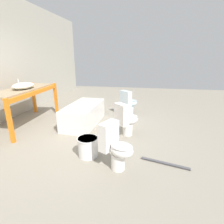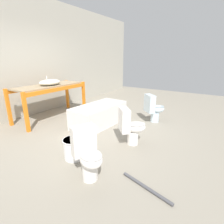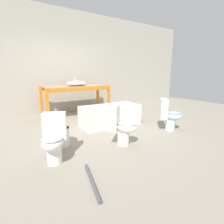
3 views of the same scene
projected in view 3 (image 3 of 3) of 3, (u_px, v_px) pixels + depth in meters
The scene contains 10 objects.
ground_plane at pixel (93, 129), 4.11m from camera, with size 12.00×12.00×0.00m, color gray.
warehouse_wall_rear at pixel (60, 62), 5.50m from camera, with size 10.80×0.08×3.20m.
shelving_rack at pixel (76, 90), 5.22m from camera, with size 1.94×0.78×0.90m.
sink_basin at pixel (76, 83), 5.11m from camera, with size 0.59×0.42×0.23m.
bathtub_main at pixel (110, 114), 4.33m from camera, with size 1.49×0.75×0.50m.
toilet_near at pixel (169, 115), 3.94m from camera, with size 0.58×0.56×0.72m.
toilet_far at pixel (121, 126), 3.14m from camera, with size 0.56×0.57×0.72m.
toilet_extra at pixel (54, 139), 2.53m from camera, with size 0.50×0.58×0.72m.
bucket_white at pixel (60, 136), 3.13m from camera, with size 0.35×0.35×0.34m.
loose_pipe at pixel (92, 181), 2.10m from camera, with size 0.23×0.74×0.04m.
Camera 3 is at (-1.80, -3.50, 1.31)m, focal length 28.00 mm.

